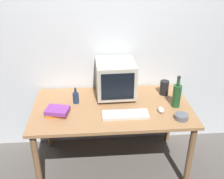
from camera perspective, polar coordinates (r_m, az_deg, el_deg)
ground_plane at (r=3.01m, az=-0.00°, el=-15.41°), size 6.00×6.00×0.00m
back_wall at (r=2.80m, az=-0.76°, el=10.85°), size 4.00×0.08×2.50m
desk at (r=2.62m, az=-0.00°, el=-5.11°), size 1.51×0.83×0.72m
crt_monitor at (r=2.67m, az=0.74°, el=2.32°), size 0.39×0.40×0.37m
keyboard at (r=2.43m, az=2.87°, el=-5.37°), size 0.42×0.15×0.02m
computer_mouse at (r=2.53m, az=10.41°, el=-4.24°), size 0.06×0.10×0.04m
bottle_tall at (r=2.59m, az=13.67°, el=-1.14°), size 0.08×0.08×0.32m
bottle_short at (r=2.62m, az=-7.74°, el=-1.66°), size 0.06×0.06×0.16m
book_stack at (r=2.48m, az=-11.68°, el=-4.57°), size 0.23×0.19×0.07m
cd_spindle at (r=2.45m, az=14.59°, el=-5.65°), size 0.12×0.12×0.04m
metal_canister at (r=2.80m, az=11.10°, el=0.39°), size 0.09×0.09×0.15m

